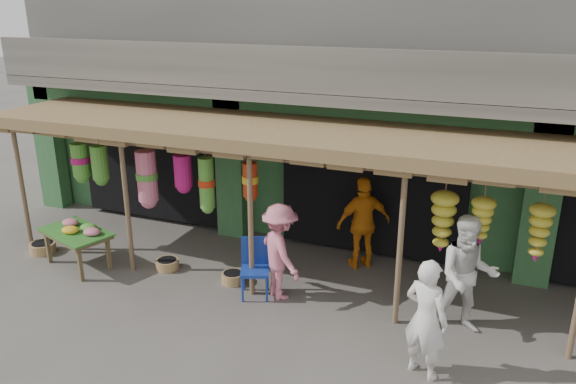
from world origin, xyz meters
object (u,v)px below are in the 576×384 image
at_px(person_front, 426,319).
at_px(person_vendor, 363,223).
at_px(person_shopper, 280,252).
at_px(blue_chair, 255,264).
at_px(person_right, 467,275).
at_px(flower_table, 77,233).

height_order(person_front, person_vendor, person_vendor).
height_order(person_vendor, person_shopper, person_vendor).
bearing_deg(blue_chair, person_right, -20.00).
distance_m(flower_table, person_front, 6.68).
relative_size(blue_chair, person_vendor, 0.56).
relative_size(flower_table, person_shopper, 0.95).
relative_size(person_front, person_shopper, 1.02).
distance_m(person_front, person_shopper, 2.89).
distance_m(person_vendor, person_shopper, 1.93).
bearing_deg(person_right, blue_chair, 168.90).
relative_size(person_front, person_vendor, 0.96).
height_order(person_right, person_vendor, person_right).
bearing_deg(blue_chair, person_shopper, -14.12).
xyz_separation_m(person_right, person_vendor, (-2.00, 1.57, -0.05)).
height_order(flower_table, blue_chair, blue_chair).
bearing_deg(person_front, person_vendor, -38.01).
height_order(person_front, person_right, person_right).
height_order(person_right, person_shopper, person_right).
xyz_separation_m(flower_table, person_front, (6.62, -0.90, 0.17)).
bearing_deg(person_right, person_shopper, 168.04).
height_order(flower_table, person_front, person_front).
bearing_deg(person_shopper, blue_chair, 48.84).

